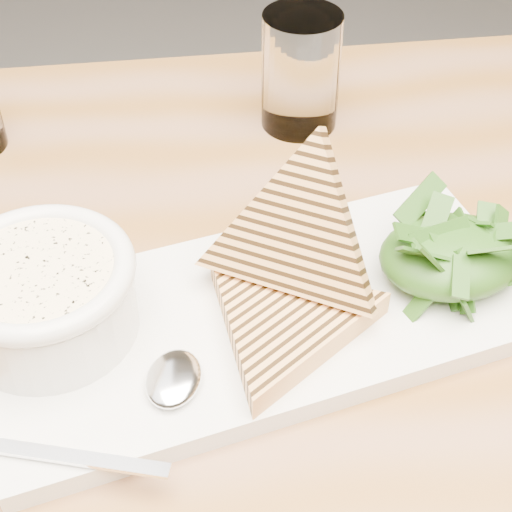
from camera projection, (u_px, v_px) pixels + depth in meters
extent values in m
cube|color=#8C6041|center=(119.00, 368.00, 0.56)|extent=(1.28, 0.91, 0.04)
cylinder|color=#8C6041|center=(505.00, 283.00, 1.16)|extent=(0.06, 0.06, 0.72)
cube|color=silver|center=(262.00, 317.00, 0.56)|extent=(0.41, 0.22, 0.02)
cylinder|color=silver|center=(47.00, 303.00, 0.52)|extent=(0.12, 0.12, 0.05)
cylinder|color=beige|center=(39.00, 273.00, 0.50)|extent=(0.10, 0.10, 0.01)
torus|color=silver|center=(38.00, 271.00, 0.50)|extent=(0.13, 0.13, 0.01)
ellipsoid|color=#1B4811|center=(451.00, 256.00, 0.56)|extent=(0.11, 0.08, 0.04)
ellipsoid|color=silver|center=(174.00, 378.00, 0.50)|extent=(0.05, 0.06, 0.01)
cube|color=silver|center=(70.00, 457.00, 0.46)|extent=(0.12, 0.05, 0.00)
cylinder|color=white|center=(301.00, 71.00, 0.72)|extent=(0.07, 0.07, 0.11)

